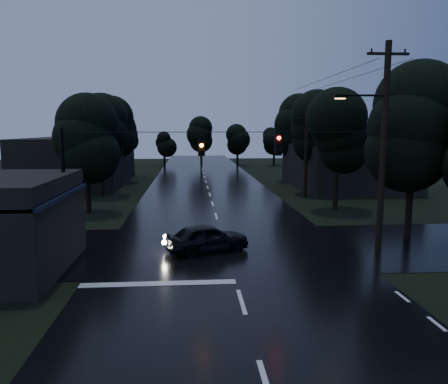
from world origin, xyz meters
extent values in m
cube|color=black|center=(0.00, 30.00, 0.00)|extent=(12.00, 120.00, 0.02)
cube|color=black|center=(0.00, 12.00, 0.00)|extent=(60.00, 9.00, 0.02)
cube|color=black|center=(-7.00, 9.00, 3.20)|extent=(0.30, 7.00, 0.15)
cylinder|color=black|center=(-7.20, 6.00, 1.50)|extent=(0.10, 0.10, 3.00)
cylinder|color=black|center=(-7.20, 12.00, 1.50)|extent=(0.10, 0.10, 3.00)
cube|color=#FFC066|center=(-7.05, 7.50, 2.50)|extent=(0.06, 1.60, 0.50)
cube|color=#FFC066|center=(-7.05, 10.20, 2.50)|extent=(0.06, 1.20, 0.50)
cube|color=black|center=(14.00, 34.00, 2.20)|extent=(10.00, 14.00, 4.40)
cube|color=black|center=(-14.00, 40.00, 2.50)|extent=(10.00, 16.00, 5.00)
cylinder|color=black|center=(7.50, 11.00, 5.00)|extent=(0.30, 0.30, 10.00)
cube|color=black|center=(7.50, 11.00, 9.40)|extent=(2.00, 0.12, 0.12)
cylinder|color=black|center=(6.40, 11.00, 7.50)|extent=(2.20, 0.10, 0.10)
cube|color=black|center=(5.30, 11.00, 7.45)|extent=(0.60, 0.25, 0.18)
cube|color=#FFB266|center=(5.30, 11.00, 7.35)|extent=(0.45, 0.18, 0.03)
cylinder|color=black|center=(8.30, 28.00, 3.75)|extent=(0.30, 0.30, 7.50)
cube|color=black|center=(8.30, 28.00, 6.90)|extent=(2.00, 0.12, 0.12)
cylinder|color=black|center=(-7.50, 11.00, 3.00)|extent=(0.18, 0.18, 6.00)
cylinder|color=black|center=(0.00, 11.00, 5.80)|extent=(15.00, 0.03, 0.03)
cube|color=black|center=(-1.20, 11.00, 5.20)|extent=(0.32, 0.25, 1.00)
sphere|color=orange|center=(-1.20, 10.85, 5.20)|extent=(0.18, 0.18, 0.18)
cube|color=black|center=(2.40, 11.00, 5.20)|extent=(0.32, 0.25, 1.00)
sphere|color=#FF0C07|center=(2.40, 10.85, 5.20)|extent=(0.18, 0.18, 0.18)
cylinder|color=black|center=(10.00, 13.00, 1.40)|extent=(0.36, 0.36, 2.80)
sphere|color=black|center=(10.00, 13.00, 4.80)|extent=(4.48, 4.48, 4.48)
sphere|color=black|center=(10.00, 13.00, 6.00)|extent=(4.48, 4.48, 4.48)
sphere|color=black|center=(10.00, 13.00, 7.20)|extent=(4.48, 4.48, 4.48)
cylinder|color=black|center=(-9.00, 22.00, 1.22)|extent=(0.36, 0.36, 2.45)
sphere|color=black|center=(-9.00, 22.00, 4.20)|extent=(3.92, 3.92, 3.92)
sphere|color=black|center=(-9.00, 22.00, 5.25)|extent=(3.92, 3.92, 3.92)
sphere|color=black|center=(-9.00, 22.00, 6.30)|extent=(3.92, 3.92, 3.92)
cylinder|color=black|center=(-9.60, 30.00, 1.31)|extent=(0.36, 0.36, 2.62)
sphere|color=black|center=(-9.60, 30.00, 4.50)|extent=(4.20, 4.20, 4.20)
sphere|color=black|center=(-9.60, 30.00, 5.62)|extent=(4.20, 4.20, 4.20)
sphere|color=black|center=(-9.60, 30.00, 6.75)|extent=(4.20, 4.20, 4.20)
cylinder|color=black|center=(-10.20, 40.00, 1.40)|extent=(0.36, 0.36, 2.80)
sphere|color=black|center=(-10.20, 40.00, 4.80)|extent=(4.48, 4.48, 4.48)
sphere|color=black|center=(-10.20, 40.00, 6.00)|extent=(4.48, 4.48, 4.48)
sphere|color=black|center=(-10.20, 40.00, 7.20)|extent=(4.48, 4.48, 4.48)
cylinder|color=black|center=(9.00, 22.00, 1.31)|extent=(0.36, 0.36, 2.62)
sphere|color=black|center=(9.00, 22.00, 4.50)|extent=(4.20, 4.20, 4.20)
sphere|color=black|center=(9.00, 22.00, 5.62)|extent=(4.20, 4.20, 4.20)
sphere|color=black|center=(9.00, 22.00, 6.75)|extent=(4.20, 4.20, 4.20)
cylinder|color=black|center=(9.60, 30.00, 1.40)|extent=(0.36, 0.36, 2.80)
sphere|color=black|center=(9.60, 30.00, 4.80)|extent=(4.48, 4.48, 4.48)
sphere|color=black|center=(9.60, 30.00, 6.00)|extent=(4.48, 4.48, 4.48)
sphere|color=black|center=(9.60, 30.00, 7.20)|extent=(4.48, 4.48, 4.48)
cylinder|color=black|center=(10.20, 40.00, 1.49)|extent=(0.36, 0.36, 2.97)
sphere|color=black|center=(10.20, 40.00, 5.10)|extent=(4.76, 4.76, 4.76)
sphere|color=black|center=(10.20, 40.00, 6.38)|extent=(4.76, 4.76, 4.76)
sphere|color=black|center=(10.20, 40.00, 7.65)|extent=(4.76, 4.76, 4.76)
imported|color=black|center=(-0.94, 11.40, 0.69)|extent=(4.36, 2.91, 1.38)
camera|label=1|loc=(-1.70, -9.30, 5.93)|focal=35.00mm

